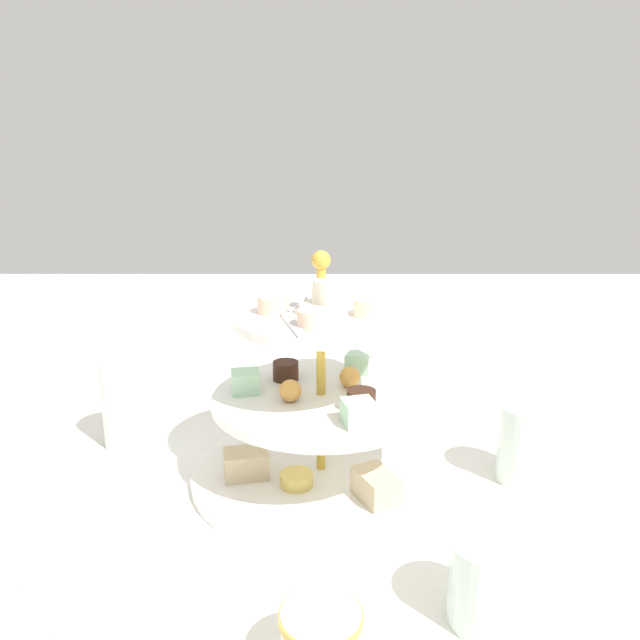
% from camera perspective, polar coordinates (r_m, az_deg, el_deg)
% --- Properties ---
extents(ground_plane, '(2.40, 2.40, 0.00)m').
position_cam_1_polar(ground_plane, '(0.70, 0.00, -14.82)').
color(ground_plane, silver).
extents(tiered_serving_stand, '(0.29, 0.29, 0.26)m').
position_cam_1_polar(tiered_serving_stand, '(0.66, -0.01, -8.94)').
color(tiered_serving_stand, white).
rests_on(tiered_serving_stand, ground_plane).
extents(water_glass_tall_right, '(0.07, 0.07, 0.11)m').
position_cam_1_polar(water_glass_tall_right, '(0.78, -18.01, -7.56)').
color(water_glass_tall_right, silver).
rests_on(water_glass_tall_right, ground_plane).
extents(water_glass_short_left, '(0.06, 0.06, 0.07)m').
position_cam_1_polar(water_glass_short_left, '(0.51, 16.02, -23.18)').
color(water_glass_short_left, silver).
rests_on(water_glass_short_left, ground_plane).
extents(butter_knife_left, '(0.06, 0.17, 0.00)m').
position_cam_1_polar(butter_knife_left, '(0.97, 2.86, -5.71)').
color(butter_knife_left, silver).
rests_on(butter_knife_left, ground_plane).
extents(butter_knife_right, '(0.14, 0.12, 0.00)m').
position_cam_1_polar(butter_knife_right, '(0.57, -24.90, -24.24)').
color(butter_knife_right, silver).
rests_on(butter_knife_right, ground_plane).
extents(water_glass_mid_back, '(0.06, 0.06, 0.09)m').
position_cam_1_polar(water_glass_mid_back, '(0.71, 19.20, -11.24)').
color(water_glass_mid_back, silver).
rests_on(water_glass_mid_back, ground_plane).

